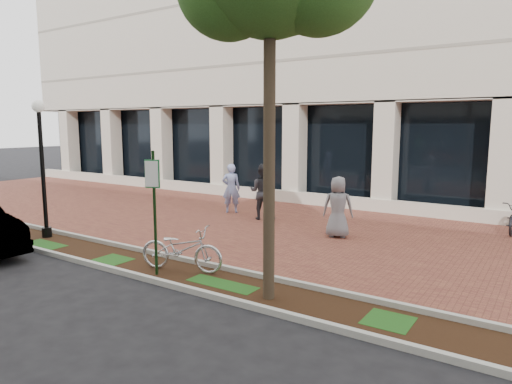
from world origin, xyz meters
The scene contains 11 objects.
ground centered at (0.00, 0.00, 0.00)m, with size 120.00×120.00×0.00m, color black.
brick_plaza centered at (0.00, 0.00, 0.01)m, with size 40.00×9.00×0.01m, color brown.
planting_strip centered at (0.00, -5.25, 0.01)m, with size 40.00×1.50×0.01m, color black.
curb_plaza_side centered at (0.00, -4.50, 0.06)m, with size 40.00×0.12×0.12m, color #ABACA2.
curb_street_side centered at (0.00, -6.00, 0.06)m, with size 40.00×0.12×0.12m, color #ABACA2.
parking_sign centered at (0.28, -5.60, 1.73)m, with size 0.34×0.07×2.77m.
lamppost centered at (-4.98, -4.92, 2.28)m, with size 0.36×0.36×4.03m.
locked_bicycle centered at (0.57, -5.07, 0.53)m, with size 0.70×2.00×1.05m, color silver.
pedestrian_left centered at (-2.70, 1.22, 0.94)m, with size 0.69×0.45×1.88m, color #8491C5.
pedestrian_mid centered at (-1.04, 0.84, 0.99)m, with size 0.96×0.75×1.98m, color #29282D.
pedestrian_right centered at (2.24, -0.13, 0.91)m, with size 0.89×0.58×1.83m, color slate.
Camera 1 is at (7.54, -12.52, 3.31)m, focal length 32.00 mm.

